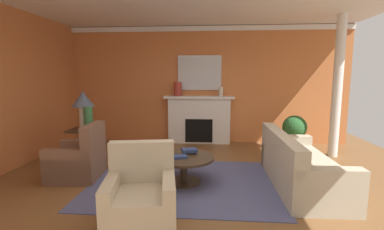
{
  "coord_description": "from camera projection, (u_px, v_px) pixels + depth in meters",
  "views": [
    {
      "loc": [
        0.34,
        -4.24,
        1.76
      ],
      "look_at": [
        -0.1,
        1.06,
        1.0
      ],
      "focal_mm": 25.83,
      "sensor_mm": 36.0,
      "label": 1
    }
  ],
  "objects": [
    {
      "name": "table_lamp",
      "position": [
        83.0,
        103.0,
        5.46
      ],
      "size": [
        0.44,
        0.44,
        0.75
      ],
      "color": "beige",
      "rests_on": "side_table"
    },
    {
      "name": "book_art_folio",
      "position": [
        189.0,
        150.0,
        4.66
      ],
      "size": [
        0.3,
        0.26,
        0.05
      ],
      "primitive_type": "cube",
      "rotation": [
        0.0,
        0.0,
        0.28
      ],
      "color": "navy",
      "rests_on": "coffee_table"
    },
    {
      "name": "armchair_facing_fireplace",
      "position": [
        141.0,
        200.0,
        3.25
      ],
      "size": [
        0.93,
        0.93,
        0.95
      ],
      "color": "#C1B293",
      "rests_on": "ground_plane"
    },
    {
      "name": "area_rug",
      "position": [
        184.0,
        182.0,
        4.58
      ],
      "size": [
        3.01,
        2.33,
        0.01
      ],
      "primitive_type": "cube",
      "color": "#4C517A",
      "rests_on": "ground_plane"
    },
    {
      "name": "vase_mantel_right",
      "position": [
        221.0,
        92.0,
        7.0
      ],
      "size": [
        0.12,
        0.12,
        0.24
      ],
      "primitive_type": "cylinder",
      "color": "beige",
      "rests_on": "fireplace"
    },
    {
      "name": "sofa",
      "position": [
        299.0,
        168.0,
        4.41
      ],
      "size": [
        0.93,
        2.11,
        0.85
      ],
      "color": "#BCB299",
      "rests_on": "ground_plane"
    },
    {
      "name": "vase_mantel_left",
      "position": [
        178.0,
        89.0,
        7.08
      ],
      "size": [
        0.19,
        0.19,
        0.36
      ],
      "primitive_type": "cylinder",
      "color": "#9E3328",
      "rests_on": "fireplace"
    },
    {
      "name": "side_table",
      "position": [
        85.0,
        143.0,
        5.58
      ],
      "size": [
        0.56,
        0.56,
        0.7
      ],
      "color": "#3D2D1E",
      "rests_on": "ground_plane"
    },
    {
      "name": "mantel_mirror",
      "position": [
        200.0,
        73.0,
        7.15
      ],
      "size": [
        1.13,
        0.04,
        0.89
      ],
      "primitive_type": "cube",
      "color": "silver"
    },
    {
      "name": "book_red_cover",
      "position": [
        179.0,
        157.0,
        4.43
      ],
      "size": [
        0.28,
        0.23,
        0.04
      ],
      "primitive_type": "cube",
      "rotation": [
        0.0,
        0.0,
        0.26
      ],
      "color": "navy",
      "rests_on": "coffee_table"
    },
    {
      "name": "armchair_near_window",
      "position": [
        79.0,
        161.0,
        4.75
      ],
      "size": [
        0.86,
        0.86,
        0.95
      ],
      "color": "brown",
      "rests_on": "ground_plane"
    },
    {
      "name": "potted_plant",
      "position": [
        294.0,
        130.0,
        6.51
      ],
      "size": [
        0.56,
        0.56,
        0.83
      ],
      "color": "#A8754C",
      "rests_on": "ground_plane"
    },
    {
      "name": "wall_fireplace",
      "position": [
        202.0,
        85.0,
        7.28
      ],
      "size": [
        7.46,
        0.12,
        3.02
      ],
      "primitive_type": "cube",
      "color": "#CC723D",
      "rests_on": "ground_plane"
    },
    {
      "name": "fireplace",
      "position": [
        199.0,
        121.0,
        7.21
      ],
      "size": [
        1.8,
        0.35,
        1.24
      ],
      "color": "white",
      "rests_on": "ground_plane"
    },
    {
      "name": "coffee_table",
      "position": [
        184.0,
        163.0,
        4.53
      ],
      "size": [
        1.0,
        1.0,
        0.45
      ],
      "color": "#3D2D1E",
      "rests_on": "ground_plane"
    },
    {
      "name": "crown_moulding",
      "position": [
        202.0,
        29.0,
        7.0
      ],
      "size": [
        7.46,
        0.08,
        0.12
      ],
      "primitive_type": "cube",
      "color": "white"
    },
    {
      "name": "column_white",
      "position": [
        337.0,
        87.0,
        5.89
      ],
      "size": [
        0.2,
        0.2,
        3.02
      ],
      "primitive_type": "cylinder",
      "color": "white",
      "rests_on": "ground_plane"
    },
    {
      "name": "vase_on_side_table",
      "position": [
        88.0,
        118.0,
        5.37
      ],
      "size": [
        0.17,
        0.17,
        0.46
      ],
      "primitive_type": "cylinder",
      "color": "#33703D",
      "rests_on": "side_table"
    },
    {
      "name": "ground_plane",
      "position": [
        193.0,
        185.0,
        4.46
      ],
      "size": [
        8.91,
        8.91,
        0.0
      ],
      "primitive_type": "plane",
      "color": "brown"
    }
  ]
}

